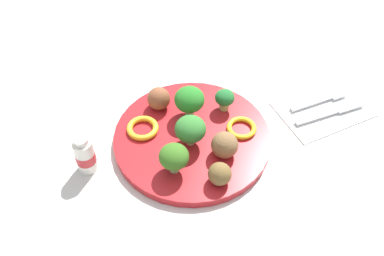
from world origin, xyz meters
TOP-DOWN VIEW (x-y plane):
  - ground_plane at (0.00, 0.00)m, footprint 4.00×4.00m
  - plate at (0.00, 0.00)m, footprint 0.28×0.28m
  - broccoli_floret_center at (0.02, 0.05)m, footprint 0.05×0.05m
  - broccoli_floret_mid_left at (0.08, 0.04)m, footprint 0.04×0.04m
  - broccoli_floret_back_right at (-0.06, -0.06)m, footprint 0.05×0.05m
  - broccoli_floret_front_right at (-0.01, -0.01)m, footprint 0.05×0.05m
  - meatball_back_left at (0.00, -0.11)m, footprint 0.04×0.04m
  - meatball_near_rim at (0.03, -0.06)m, footprint 0.05×0.05m
  - meatball_mid_left at (-0.03, 0.09)m, footprint 0.04×0.04m
  - pepper_ring_near_rim at (-0.08, 0.05)m, footprint 0.07×0.07m
  - pepper_ring_mid_left at (0.09, -0.02)m, footprint 0.07×0.07m
  - napkin at (0.26, -0.03)m, footprint 0.17×0.12m
  - fork at (0.27, -0.01)m, footprint 0.12×0.02m
  - knife at (0.27, -0.05)m, footprint 0.15×0.02m
  - yogurt_bottle at (-0.19, 0.02)m, footprint 0.03×0.03m

SIDE VIEW (x-z plane):
  - ground_plane at x=0.00m, z-range 0.00..0.00m
  - napkin at x=0.26m, z-range 0.00..0.01m
  - knife at x=0.27m, z-range 0.00..0.01m
  - fork at x=0.27m, z-range 0.00..0.01m
  - plate at x=0.00m, z-range 0.00..0.02m
  - pepper_ring_mid_left at x=0.09m, z-range 0.02..0.03m
  - pepper_ring_near_rim at x=-0.08m, z-range 0.02..0.03m
  - yogurt_bottle at x=-0.19m, z-range 0.00..0.07m
  - meatball_back_left at x=0.00m, z-range 0.02..0.05m
  - meatball_mid_left at x=-0.03m, z-range 0.02..0.06m
  - meatball_near_rim at x=0.03m, z-range 0.02..0.06m
  - broccoli_floret_mid_left at x=0.08m, z-range 0.02..0.06m
  - broccoli_floret_back_right at x=-0.06m, z-range 0.02..0.08m
  - broccoli_floret_front_right at x=-0.01m, z-range 0.02..0.08m
  - broccoli_floret_center at x=0.02m, z-range 0.02..0.09m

